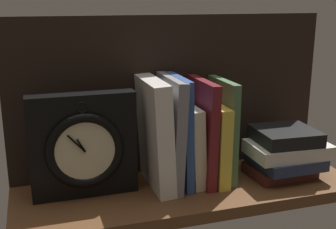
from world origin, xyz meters
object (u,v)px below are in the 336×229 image
object	(u,v)px
book_white_catcher	(155,134)
book_cream_twain	(190,144)
book_green_romantic	(222,130)
framed_clock	(84,146)
book_maroon_dawkins	(201,131)
book_blue_modern	(179,131)
book_yellow_seinlanguage	(212,141)
book_stack_side	(285,152)
book_gray_chess	(169,132)

from	to	relation	value
book_white_catcher	book_cream_twain	xyz separation A→B (cm)	(7.88, 0.00, -3.01)
book_green_romantic	framed_clock	size ratio (longest dim) A/B	1.05
book_white_catcher	book_maroon_dawkins	distance (cm)	10.48
book_white_catcher	book_maroon_dawkins	bearing A→B (deg)	0.00
book_blue_modern	book_yellow_seinlanguage	distance (cm)	8.25
book_white_catcher	book_yellow_seinlanguage	xyz separation A→B (cm)	(13.11, 0.00, -2.94)
book_maroon_dawkins	framed_clock	size ratio (longest dim) A/B	1.06
book_maroon_dawkins	book_yellow_seinlanguage	distance (cm)	3.69
book_blue_modern	book_stack_side	distance (cm)	25.14
book_cream_twain	book_white_catcher	bearing A→B (deg)	180.00
framed_clock	book_stack_side	size ratio (longest dim) A/B	1.20
book_maroon_dawkins	framed_clock	bearing A→B (deg)	-179.88
book_cream_twain	book_yellow_seinlanguage	distance (cm)	5.23
book_maroon_dawkins	framed_clock	distance (cm)	25.47
framed_clock	book_maroon_dawkins	bearing A→B (deg)	0.12
framed_clock	book_white_catcher	bearing A→B (deg)	0.20
book_blue_modern	book_stack_side	bearing A→B (deg)	-9.09
book_gray_chess	framed_clock	xyz separation A→B (cm)	(-18.19, -0.05, -1.18)
book_gray_chess	book_blue_modern	distance (cm)	2.25
book_gray_chess	framed_clock	world-z (taller)	book_gray_chess
book_yellow_seinlanguage	book_green_romantic	bearing A→B (deg)	0.00
book_white_catcher	book_yellow_seinlanguage	size ratio (longest dim) A/B	1.34
book_cream_twain	book_blue_modern	bearing A→B (deg)	180.00
book_gray_chess	book_yellow_seinlanguage	distance (cm)	10.37
book_green_romantic	framed_clock	distance (cm)	30.58
book_yellow_seinlanguage	book_green_romantic	distance (cm)	3.49
book_green_romantic	book_stack_side	size ratio (longest dim) A/B	1.26
book_gray_chess	book_maroon_dawkins	xyz separation A→B (cm)	(7.27, 0.00, -0.49)
book_gray_chess	book_maroon_dawkins	world-z (taller)	book_gray_chess
book_blue_modern	book_maroon_dawkins	size ratio (longest dim) A/B	1.05
book_white_catcher	book_green_romantic	bearing A→B (deg)	0.00
book_stack_side	book_yellow_seinlanguage	bearing A→B (deg)	166.79
book_cream_twain	framed_clock	size ratio (longest dim) A/B	0.81
book_white_catcher	book_stack_side	distance (cm)	30.38
book_cream_twain	book_maroon_dawkins	world-z (taller)	book_maroon_dawkins
framed_clock	book_stack_side	xyz separation A→B (cm)	(44.50, -3.80, -5.02)
book_blue_modern	framed_clock	xyz separation A→B (cm)	(-20.45, -0.05, -1.20)
book_cream_twain	book_maroon_dawkins	xyz separation A→B (cm)	(2.59, 0.00, 2.65)
book_yellow_seinlanguage	book_stack_side	distance (cm)	17.14
book_white_catcher	book_stack_side	size ratio (longest dim) A/B	1.31
book_yellow_seinlanguage	book_white_catcher	bearing A→B (deg)	180.00
book_blue_modern	book_maroon_dawkins	distance (cm)	5.04
book_cream_twain	book_green_romantic	world-z (taller)	book_green_romantic
book_cream_twain	book_maroon_dawkins	distance (cm)	3.70
book_gray_chess	book_maroon_dawkins	bearing A→B (deg)	0.00
book_green_romantic	framed_clock	world-z (taller)	book_green_romantic
book_gray_chess	book_stack_side	distance (cm)	27.30
book_maroon_dawkins	book_stack_side	xyz separation A→B (cm)	(19.04, -3.85, -5.71)
book_blue_modern	book_stack_side	size ratio (longest dim) A/B	1.33
book_blue_modern	book_cream_twain	world-z (taller)	book_blue_modern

